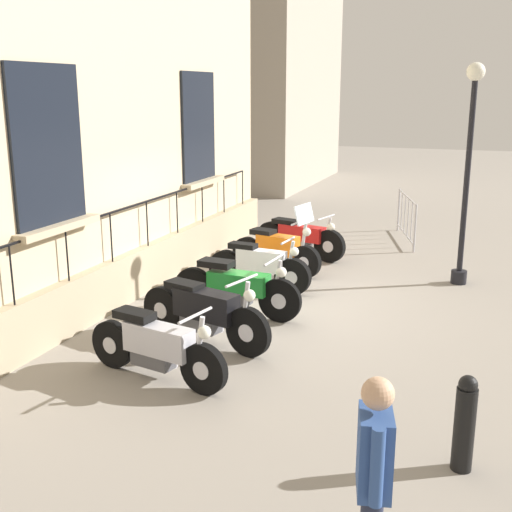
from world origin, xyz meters
The scene contains 13 objects.
ground_plane centered at (0.00, 0.00, 0.00)m, with size 60.00×60.00×0.00m, color gray.
building_facade centered at (-2.46, 0.00, 4.01)m, with size 0.82×10.60×8.29m.
motorcycle_silver centered at (-0.18, -3.12, 0.42)m, with size 2.01×0.73×0.96m.
motorcycle_black centered at (-0.13, -1.88, 0.46)m, with size 2.15×0.87×1.04m.
motorcycle_green centered at (-0.15, -0.65, 0.44)m, with size 2.16×0.73×0.98m.
motorcycle_white centered at (-0.26, 0.69, 0.41)m, with size 1.94×0.57×0.96m.
motorcycle_orange centered at (-0.31, 1.81, 0.45)m, with size 1.89×0.81×1.39m.
motorcycle_red centered at (-0.24, 3.11, 0.42)m, with size 2.06×0.87×0.94m.
lamppost centered at (3.00, 2.31, 2.12)m, with size 0.31×0.31×3.86m.
crowd_barrier centered at (1.63, 5.44, 0.57)m, with size 0.70×2.17×1.05m.
bollard centered at (3.39, -3.82, 0.47)m, with size 0.19×0.19×0.94m.
pedestrian_standing centered at (2.86, -5.61, 0.92)m, with size 0.30×0.52×1.63m.
distant_building centered at (-5.25, 13.63, 6.01)m, with size 4.91×7.30×12.01m.
Camera 1 is at (3.43, -9.41, 3.42)m, focal length 44.94 mm.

